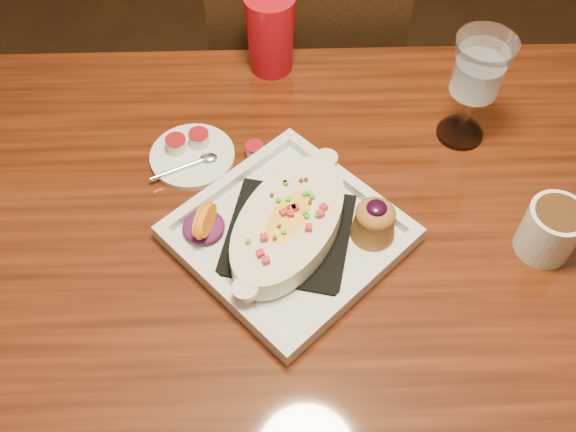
{
  "coord_description": "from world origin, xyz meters",
  "views": [
    {
      "loc": [
        -0.07,
        -0.55,
        1.57
      ],
      "look_at": [
        -0.05,
        0.03,
        0.77
      ],
      "focal_mm": 40.0,
      "sensor_mm": 36.0,
      "label": 1
    }
  ],
  "objects_px": {
    "table": "(321,273)",
    "plate": "(294,228)",
    "saucer": "(191,154)",
    "chair_far": "(303,80)",
    "goblet": "(478,73)",
    "coffee_mug": "(553,228)",
    "red_tumbler": "(271,33)"
  },
  "relations": [
    {
      "from": "table",
      "to": "coffee_mug",
      "type": "xyz_separation_m",
      "value": [
        0.33,
        -0.02,
        0.14
      ]
    },
    {
      "from": "chair_far",
      "to": "red_tumbler",
      "type": "distance_m",
      "value": 0.4
    },
    {
      "from": "table",
      "to": "saucer",
      "type": "bearing_deg",
      "value": 140.74
    },
    {
      "from": "chair_far",
      "to": "saucer",
      "type": "distance_m",
      "value": 0.56
    },
    {
      "from": "table",
      "to": "red_tumbler",
      "type": "distance_m",
      "value": 0.44
    },
    {
      "from": "table",
      "to": "saucer",
      "type": "relative_size",
      "value": 10.54
    },
    {
      "from": "coffee_mug",
      "to": "red_tumbler",
      "type": "height_order",
      "value": "red_tumbler"
    },
    {
      "from": "coffee_mug",
      "to": "goblet",
      "type": "relative_size",
      "value": 0.57
    },
    {
      "from": "chair_far",
      "to": "goblet",
      "type": "relative_size",
      "value": 4.64
    },
    {
      "from": "goblet",
      "to": "chair_far",
      "type": "bearing_deg",
      "value": 121.0
    },
    {
      "from": "table",
      "to": "coffee_mug",
      "type": "height_order",
      "value": "coffee_mug"
    },
    {
      "from": "chair_far",
      "to": "coffee_mug",
      "type": "bearing_deg",
      "value": 117.11
    },
    {
      "from": "table",
      "to": "plate",
      "type": "xyz_separation_m",
      "value": [
        -0.05,
        0.0,
        0.13
      ]
    },
    {
      "from": "table",
      "to": "plate",
      "type": "height_order",
      "value": "plate"
    },
    {
      "from": "chair_far",
      "to": "plate",
      "type": "relative_size",
      "value": 2.25
    },
    {
      "from": "coffee_mug",
      "to": "saucer",
      "type": "xyz_separation_m",
      "value": [
        -0.55,
        0.19,
        -0.04
      ]
    },
    {
      "from": "chair_far",
      "to": "plate",
      "type": "height_order",
      "value": "chair_far"
    },
    {
      "from": "saucer",
      "to": "chair_far",
      "type": "bearing_deg",
      "value": 64.93
    },
    {
      "from": "table",
      "to": "chair_far",
      "type": "height_order",
      "value": "chair_far"
    },
    {
      "from": "table",
      "to": "red_tumbler",
      "type": "height_order",
      "value": "red_tumbler"
    },
    {
      "from": "plate",
      "to": "coffee_mug",
      "type": "xyz_separation_m",
      "value": [
        0.38,
        -0.02,
        0.02
      ]
    },
    {
      "from": "goblet",
      "to": "saucer",
      "type": "height_order",
      "value": "goblet"
    },
    {
      "from": "plate",
      "to": "red_tumbler",
      "type": "distance_m",
      "value": 0.4
    },
    {
      "from": "goblet",
      "to": "red_tumbler",
      "type": "height_order",
      "value": "goblet"
    },
    {
      "from": "plate",
      "to": "red_tumbler",
      "type": "bearing_deg",
      "value": 51.38
    },
    {
      "from": "saucer",
      "to": "red_tumbler",
      "type": "distance_m",
      "value": 0.27
    },
    {
      "from": "coffee_mug",
      "to": "saucer",
      "type": "height_order",
      "value": "coffee_mug"
    },
    {
      "from": "table",
      "to": "goblet",
      "type": "distance_m",
      "value": 0.4
    },
    {
      "from": "table",
      "to": "chair_far",
      "type": "bearing_deg",
      "value": 90.0
    },
    {
      "from": "chair_far",
      "to": "goblet",
      "type": "height_order",
      "value": "goblet"
    },
    {
      "from": "red_tumbler",
      "to": "saucer",
      "type": "bearing_deg",
      "value": -121.47
    },
    {
      "from": "table",
      "to": "coffee_mug",
      "type": "relative_size",
      "value": 13.1
    }
  ]
}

